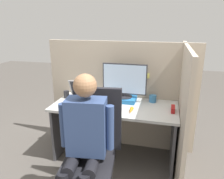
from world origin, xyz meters
TOP-DOWN VIEW (x-y plane):
  - ground_plane at (0.00, 0.00)m, footprint 12.00×12.00m
  - cubicle_panel_back at (0.00, 0.69)m, footprint 1.99×0.05m
  - cubicle_panel_right at (0.77, 0.26)m, footprint 0.04×1.29m
  - desk at (0.00, 0.33)m, footprint 1.49×0.66m
  - paper_box at (0.08, 0.50)m, footprint 0.30×0.25m
  - monitor at (0.08, 0.51)m, footprint 0.55×0.20m
  - laptop at (-0.46, 0.38)m, footprint 0.32×0.26m
  - mouse at (-0.22, 0.18)m, footprint 0.07×0.04m
  - stapler at (0.68, 0.30)m, footprint 0.04×0.14m
  - carrot_toy at (0.22, 0.17)m, footprint 0.04×0.16m
  - office_chair at (-0.05, -0.34)m, footprint 0.54×0.57m
  - person at (-0.07, -0.50)m, footprint 0.48×0.43m
  - coffee_mug at (0.44, 0.55)m, footprint 0.09×0.09m
  - pen_cup at (-0.68, 0.43)m, footprint 0.07×0.07m

SIDE VIEW (x-z plane):
  - ground_plane at x=0.00m, z-range 0.00..0.00m
  - office_chair at x=-0.05m, z-range 0.00..1.10m
  - desk at x=0.00m, z-range 0.19..0.91m
  - cubicle_panel_right at x=0.77m, z-range 0.00..1.45m
  - cubicle_panel_back at x=0.00m, z-range 0.00..1.45m
  - mouse at x=-0.22m, z-range 0.72..0.76m
  - carrot_toy at x=0.22m, z-range 0.72..0.76m
  - paper_box at x=0.08m, z-range 0.72..0.78m
  - person at x=-0.07m, z-range 0.10..1.40m
  - stapler at x=0.68m, z-range 0.72..0.78m
  - coffee_mug at x=0.44m, z-range 0.72..0.81m
  - pen_cup at x=-0.68m, z-range 0.72..0.82m
  - laptop at x=-0.46m, z-range 0.65..0.90m
  - monitor at x=0.08m, z-range 0.78..1.20m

